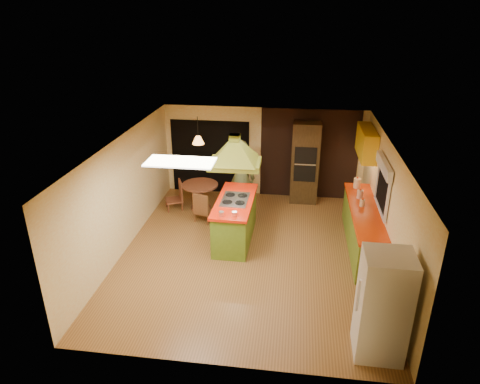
# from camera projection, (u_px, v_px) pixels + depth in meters

# --- Properties ---
(ground) EXTENTS (6.50, 6.50, 0.00)m
(ground) POSITION_uv_depth(u_px,v_px,m) (250.00, 253.00, 9.39)
(ground) COLOR olive
(ground) RESTS_ON ground
(room_walls) EXTENTS (5.50, 6.50, 6.50)m
(room_walls) POSITION_uv_depth(u_px,v_px,m) (250.00, 201.00, 8.89)
(room_walls) COLOR #FFEEB6
(room_walls) RESTS_ON ground
(ceiling_plane) EXTENTS (6.50, 6.50, 0.00)m
(ceiling_plane) POSITION_uv_depth(u_px,v_px,m) (251.00, 143.00, 8.39)
(ceiling_plane) COLOR silver
(ceiling_plane) RESTS_ON room_walls
(brick_panel) EXTENTS (2.64, 0.03, 2.50)m
(brick_panel) POSITION_uv_depth(u_px,v_px,m) (309.00, 154.00, 11.67)
(brick_panel) COLOR #381E14
(brick_panel) RESTS_ON ground
(nook_opening) EXTENTS (2.20, 0.03, 2.10)m
(nook_opening) POSITION_uv_depth(u_px,v_px,m) (210.00, 157.00, 12.09)
(nook_opening) COLOR black
(nook_opening) RESTS_ON ground
(right_counter) EXTENTS (0.62, 3.05, 0.92)m
(right_counter) POSITION_uv_depth(u_px,v_px,m) (363.00, 228.00, 9.45)
(right_counter) COLOR olive
(right_counter) RESTS_ON ground
(upper_cabinets) EXTENTS (0.34, 1.40, 0.70)m
(upper_cabinets) POSITION_uv_depth(u_px,v_px,m) (367.00, 143.00, 10.29)
(upper_cabinets) COLOR yellow
(upper_cabinets) RESTS_ON room_walls
(window_right) EXTENTS (0.12, 1.35, 1.06)m
(window_right) POSITION_uv_depth(u_px,v_px,m) (384.00, 177.00, 8.72)
(window_right) COLOR black
(window_right) RESTS_ON room_walls
(fluor_panel) EXTENTS (1.20, 0.60, 0.03)m
(fluor_panel) POSITION_uv_depth(u_px,v_px,m) (180.00, 162.00, 7.44)
(fluor_panel) COLOR white
(fluor_panel) RESTS_ON ceiling_plane
(kitchen_island) EXTENTS (0.84, 2.02, 1.02)m
(kitchen_island) POSITION_uv_depth(u_px,v_px,m) (235.00, 219.00, 9.75)
(kitchen_island) COLOR olive
(kitchen_island) RESTS_ON ground
(range_hood) EXTENTS (1.12, 0.81, 0.80)m
(range_hood) POSITION_uv_depth(u_px,v_px,m) (235.00, 146.00, 9.06)
(range_hood) COLOR olive
(range_hood) RESTS_ON ceiling_plane
(man) EXTENTS (0.77, 0.54, 1.99)m
(man) POSITION_uv_depth(u_px,v_px,m) (241.00, 178.00, 10.79)
(man) COLOR #4F552D
(man) RESTS_ON ground
(refrigerator) EXTENTS (0.73, 0.69, 1.75)m
(refrigerator) POSITION_uv_depth(u_px,v_px,m) (383.00, 306.00, 6.37)
(refrigerator) COLOR white
(refrigerator) RESTS_ON ground
(wall_oven) EXTENTS (0.73, 0.60, 2.22)m
(wall_oven) POSITION_uv_depth(u_px,v_px,m) (305.00, 163.00, 11.48)
(wall_oven) COLOR #442F16
(wall_oven) RESTS_ON ground
(dining_table) EXTENTS (0.94, 0.94, 0.71)m
(dining_table) POSITION_uv_depth(u_px,v_px,m) (200.00, 192.00, 11.24)
(dining_table) COLOR brown
(dining_table) RESTS_ON ground
(chair_left) EXTENTS (0.57, 0.57, 0.78)m
(chair_left) POSITION_uv_depth(u_px,v_px,m) (174.00, 195.00, 11.27)
(chair_left) COLOR brown
(chair_left) RESTS_ON ground
(chair_near) EXTENTS (0.54, 0.54, 0.79)m
(chair_near) POSITION_uv_depth(u_px,v_px,m) (205.00, 206.00, 10.66)
(chair_near) COLOR brown
(chair_near) RESTS_ON ground
(pendant_lamp) EXTENTS (0.35, 0.35, 0.19)m
(pendant_lamp) POSITION_uv_depth(u_px,v_px,m) (198.00, 140.00, 10.67)
(pendant_lamp) COLOR #FF9E3F
(pendant_lamp) RESTS_ON ceiling_plane
(canister_large) EXTENTS (0.21, 0.21, 0.24)m
(canister_large) POSITION_uv_depth(u_px,v_px,m) (357.00, 183.00, 10.34)
(canister_large) COLOR #FFF1CD
(canister_large) RESTS_ON right_counter
(canister_medium) EXTENTS (0.14, 0.14, 0.20)m
(canister_medium) POSITION_uv_depth(u_px,v_px,m) (360.00, 194.00, 9.79)
(canister_medium) COLOR beige
(canister_medium) RESTS_ON right_counter
(canister_small) EXTENTS (0.15, 0.15, 0.15)m
(canister_small) POSITION_uv_depth(u_px,v_px,m) (362.00, 203.00, 9.41)
(canister_small) COLOR beige
(canister_small) RESTS_ON right_counter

